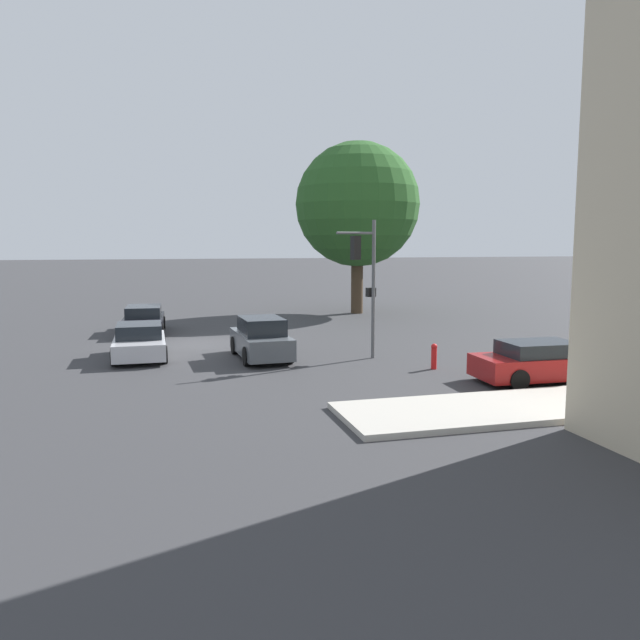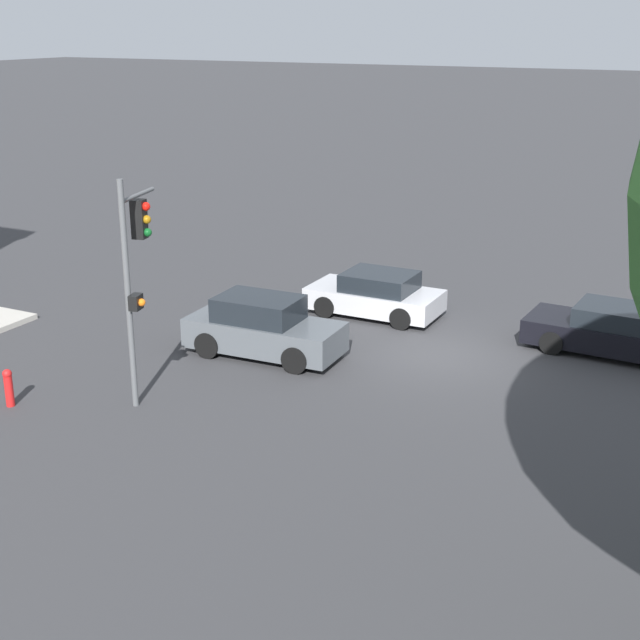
{
  "view_description": "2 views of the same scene",
  "coord_description": "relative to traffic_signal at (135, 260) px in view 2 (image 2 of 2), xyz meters",
  "views": [
    {
      "loc": [
        27.66,
        -1.8,
        4.47
      ],
      "look_at": [
        2.91,
        4.89,
        1.29
      ],
      "focal_mm": 35.0,
      "sensor_mm": 36.0,
      "label": 1
    },
    {
      "loc": [
        -7.56,
        21.51,
        8.6
      ],
      "look_at": [
        1.63,
        3.64,
        1.81
      ],
      "focal_mm": 50.0,
      "sensor_mm": 36.0,
      "label": 2
    }
  ],
  "objects": [
    {
      "name": "ground_plane",
      "position": [
        -5.1,
        -6.06,
        -3.44
      ],
      "size": [
        300.0,
        300.0,
        0.0
      ],
      "primitive_type": "plane",
      "color": "#333335"
    },
    {
      "name": "traffic_signal",
      "position": [
        0.0,
        0.0,
        0.0
      ],
      "size": [
        0.82,
        1.76,
        5.33
      ],
      "rotation": [
        0.0,
        0.0,
        3.37
      ],
      "color": "#515456",
      "rests_on": "ground_plane"
    },
    {
      "name": "crossing_car_0",
      "position": [
        -9.45,
        -8.31,
        -2.8
      ],
      "size": [
        4.76,
        2.15,
        1.34
      ],
      "rotation": [
        0.0,
        0.0,
        -0.04
      ],
      "color": "black",
      "rests_on": "ground_plane"
    },
    {
      "name": "crossing_car_1",
      "position": [
        -2.32,
        -8.4,
        -2.8
      ],
      "size": [
        4.01,
        2.03,
        1.35
      ],
      "rotation": [
        0.0,
        0.0,
        0.0
      ],
      "color": "#B7B7BC",
      "rests_on": "ground_plane"
    },
    {
      "name": "crossing_car_2",
      "position": [
        -1.03,
        -3.85,
        -2.68
      ],
      "size": [
        4.27,
        1.97,
        1.63
      ],
      "rotation": [
        0.0,
        0.0,
        3.18
      ],
      "color": "#4C5156",
      "rests_on": "ground_plane"
    },
    {
      "name": "fire_hydrant",
      "position": [
        2.55,
        1.75,
        -2.95
      ],
      "size": [
        0.22,
        0.22,
        0.92
      ],
      "color": "red",
      "rests_on": "ground_plane"
    }
  ]
}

